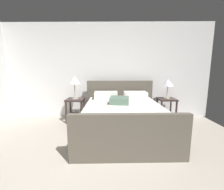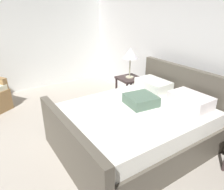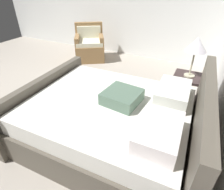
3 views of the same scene
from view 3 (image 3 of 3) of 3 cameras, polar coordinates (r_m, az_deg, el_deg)
The scene contains 6 objects.
ground_plane at distance 4.03m, azimuth -25.46°, elevation 1.27°, with size 5.64×6.61×0.02m, color #A49A8E.
wall_side_left at distance 5.74m, azimuth -4.83°, elevation 26.66°, with size 0.12×6.73×2.61m, color silver.
bed at distance 2.35m, azimuth 0.08°, elevation -7.95°, with size 1.83×2.17×1.05m.
nightstand_left at distance 3.15m, azimuth 22.01°, elevation 2.27°, with size 0.44×0.44×0.60m.
table_lamp_left at distance 2.91m, azimuth 24.75°, elevation 13.78°, with size 0.30×0.30×0.59m.
armchair at distance 5.10m, azimuth -6.90°, elevation 14.85°, with size 1.00×1.00×0.90m.
Camera 3 is at (2.00, 2.95, 1.86)m, focal length 29.50 mm.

